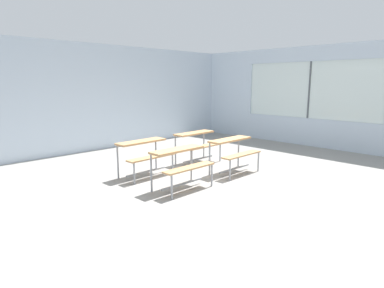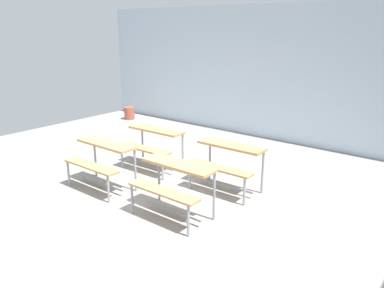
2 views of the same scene
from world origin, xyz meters
name	(u,v)px [view 1 (image 1 of 2)]	position (x,y,z in m)	size (l,w,h in m)	color
ground	(210,184)	(0.00, 0.00, -0.03)	(10.00, 9.00, 0.05)	gray
wall_back	(93,98)	(0.00, 4.50, 1.50)	(10.00, 0.12, 3.00)	silver
wall_right	(330,99)	(5.00, -0.13, 1.45)	(0.12, 9.00, 3.00)	silver
desk_bench_r0c0	(181,159)	(-0.62, 0.16, 0.56)	(1.10, 0.59, 0.74)	tan
desk_bench_r0c1	(234,147)	(0.90, 0.15, 0.56)	(1.10, 0.60, 0.74)	tan
desk_bench_r1c0	(145,150)	(-0.60, 1.30, 0.56)	(1.11, 0.62, 0.74)	tan
desk_bench_r1c1	(198,140)	(0.99, 1.32, 0.56)	(1.11, 0.61, 0.74)	tan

